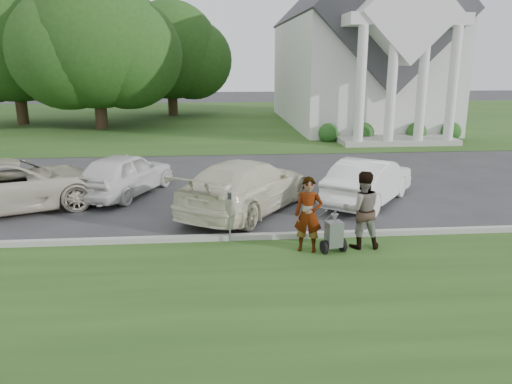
{
  "coord_description": "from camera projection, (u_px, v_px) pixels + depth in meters",
  "views": [
    {
      "loc": [
        -0.84,
        -11.15,
        4.36
      ],
      "look_at": [
        0.13,
        0.0,
        1.38
      ],
      "focal_mm": 35.0,
      "sensor_mm": 36.0,
      "label": 1
    }
  ],
  "objects": [
    {
      "name": "tree_left",
      "position": [
        96.0,
        47.0,
        31.11
      ],
      "size": [
        10.63,
        8.4,
        9.71
      ],
      "color": "#332316",
      "rests_on": "ground"
    },
    {
      "name": "church",
      "position": [
        358.0,
        35.0,
        33.41
      ],
      "size": [
        9.19,
        19.0,
        24.1
      ],
      "color": "white",
      "rests_on": "ground"
    },
    {
      "name": "grass_strip",
      "position": [
        263.0,
        308.0,
        9.04
      ],
      "size": [
        80.0,
        7.0,
        0.01
      ],
      "primitive_type": "cube",
      "color": "#264818",
      "rests_on": "ground"
    },
    {
      "name": "parking_meter_near",
      "position": [
        230.0,
        211.0,
        12.01
      ],
      "size": [
        0.09,
        0.09,
        1.31
      ],
      "color": "gray",
      "rests_on": "ground"
    },
    {
      "name": "person_right",
      "position": [
        362.0,
        210.0,
        11.71
      ],
      "size": [
        0.93,
        0.74,
        1.86
      ],
      "primitive_type": "imported",
      "rotation": [
        0.0,
        0.0,
        3.1
      ],
      "color": "#999999",
      "rests_on": "ground"
    },
    {
      "name": "car_a",
      "position": [
        13.0,
        185.0,
        14.77
      ],
      "size": [
        6.04,
        4.52,
        1.52
      ],
      "primitive_type": "imported",
      "rotation": [
        0.0,
        0.0,
        1.99
      ],
      "color": "beige",
      "rests_on": "ground"
    },
    {
      "name": "striping_cart",
      "position": [
        334.0,
        235.0,
        11.52
      ],
      "size": [
        0.68,
        1.16,
        1.02
      ],
      "rotation": [
        0.0,
        0.0,
        0.23
      ],
      "color": "black",
      "rests_on": "ground"
    },
    {
      "name": "church_lawn",
      "position": [
        223.0,
        119.0,
        37.92
      ],
      "size": [
        80.0,
        30.0,
        0.01
      ],
      "primitive_type": "cube",
      "color": "#264818",
      "rests_on": "ground"
    },
    {
      "name": "car_b",
      "position": [
        124.0,
        174.0,
        16.45
      ],
      "size": [
        3.21,
        4.53,
        1.43
      ],
      "primitive_type": "imported",
      "rotation": [
        0.0,
        0.0,
        2.74
      ],
      "color": "white",
      "rests_on": "ground"
    },
    {
      "name": "person_left",
      "position": [
        308.0,
        215.0,
        11.49
      ],
      "size": [
        0.74,
        0.59,
        1.77
      ],
      "primitive_type": "imported",
      "rotation": [
        0.0,
        0.0,
        -0.3
      ],
      "color": "#999999",
      "rests_on": "ground"
    },
    {
      "name": "tree_back",
      "position": [
        171.0,
        55.0,
        39.25
      ],
      "size": [
        9.61,
        7.6,
        8.89
      ],
      "color": "#332316",
      "rests_on": "ground"
    },
    {
      "name": "tree_far",
      "position": [
        13.0,
        39.0,
        33.34
      ],
      "size": [
        11.64,
        9.2,
        10.73
      ],
      "color": "#332316",
      "rests_on": "ground"
    },
    {
      "name": "curb",
      "position": [
        249.0,
        237.0,
        12.44
      ],
      "size": [
        80.0,
        0.18,
        0.15
      ],
      "primitive_type": "cube",
      "color": "#9E9E93",
      "rests_on": "ground"
    },
    {
      "name": "car_c",
      "position": [
        247.0,
        186.0,
        14.64
      ],
      "size": [
        4.75,
        5.61,
        1.54
      ],
      "primitive_type": "imported",
      "rotation": [
        0.0,
        0.0,
        2.55
      ],
      "color": "beige",
      "rests_on": "ground"
    },
    {
      "name": "ground",
      "position": [
        251.0,
        248.0,
        11.93
      ],
      "size": [
        120.0,
        120.0,
        0.0
      ],
      "primitive_type": "plane",
      "color": "#333335",
      "rests_on": "ground"
    },
    {
      "name": "car_d",
      "position": [
        369.0,
        181.0,
        15.53
      ],
      "size": [
        3.77,
        4.31,
        1.41
      ],
      "primitive_type": "imported",
      "rotation": [
        0.0,
        0.0,
        2.49
      ],
      "color": "white",
      "rests_on": "ground"
    }
  ]
}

